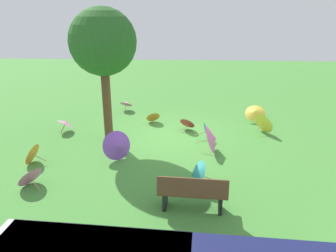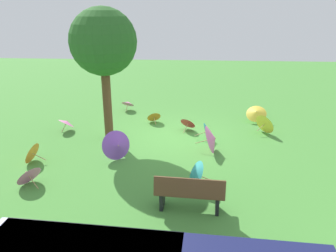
{
  "view_description": "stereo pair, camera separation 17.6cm",
  "coord_description": "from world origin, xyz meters",
  "px_view_note": "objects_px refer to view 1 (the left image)",
  "views": [
    {
      "loc": [
        -0.54,
        10.96,
        4.36
      ],
      "look_at": [
        0.12,
        0.46,
        0.6
      ],
      "focal_mm": 34.25,
      "sensor_mm": 36.0,
      "label": 1
    },
    {
      "loc": [
        -0.72,
        10.95,
        4.36
      ],
      "look_at": [
        0.12,
        0.46,
        0.6
      ],
      "focal_mm": 34.25,
      "sensor_mm": 36.0,
      "label": 2
    }
  ],
  "objects_px": {
    "park_bench": "(192,193)",
    "parasol_purple_0": "(118,146)",
    "parasol_red_0": "(188,122)",
    "parasol_orange_0": "(153,116)",
    "parasol_teal_0": "(195,174)",
    "parasol_yellow_1": "(265,123)",
    "parasol_pink_3": "(29,175)",
    "parasol_yellow_2": "(255,112)",
    "parasol_pink_1": "(127,103)",
    "parasol_teal_1": "(208,131)",
    "parasol_orange_1": "(31,154)",
    "shade_tree": "(103,43)",
    "parasol_pink_0": "(213,139)",
    "parasol_pink_4": "(66,123)"
  },
  "relations": [
    {
      "from": "parasol_yellow_2",
      "to": "park_bench",
      "type": "bearing_deg",
      "value": 67.79
    },
    {
      "from": "parasol_pink_1",
      "to": "parasol_red_0",
      "type": "height_order",
      "value": "parasol_red_0"
    },
    {
      "from": "parasol_red_0",
      "to": "parasol_teal_1",
      "type": "height_order",
      "value": "parasol_teal_1"
    },
    {
      "from": "parasol_yellow_1",
      "to": "parasol_pink_3",
      "type": "bearing_deg",
      "value": 32.19
    },
    {
      "from": "park_bench",
      "to": "parasol_orange_1",
      "type": "xyz_separation_m",
      "value": [
        4.85,
        -2.15,
        -0.13
      ]
    },
    {
      "from": "parasol_yellow_2",
      "to": "parasol_teal_1",
      "type": "relative_size",
      "value": 1.39
    },
    {
      "from": "parasol_pink_1",
      "to": "parasol_pink_4",
      "type": "bearing_deg",
      "value": 58.0
    },
    {
      "from": "parasol_red_0",
      "to": "parasol_pink_3",
      "type": "xyz_separation_m",
      "value": [
        4.15,
        4.52,
        0.0
      ]
    },
    {
      "from": "parasol_pink_4",
      "to": "parasol_pink_0",
      "type": "bearing_deg",
      "value": 164.21
    },
    {
      "from": "park_bench",
      "to": "parasol_purple_0",
      "type": "xyz_separation_m",
      "value": [
        2.28,
        -2.6,
        0.0
      ]
    },
    {
      "from": "parasol_teal_1",
      "to": "parasol_purple_0",
      "type": "bearing_deg",
      "value": 32.21
    },
    {
      "from": "parasol_pink_0",
      "to": "parasol_yellow_1",
      "type": "relative_size",
      "value": 1.09
    },
    {
      "from": "parasol_teal_0",
      "to": "parasol_purple_0",
      "type": "xyz_separation_m",
      "value": [
        2.36,
        -1.51,
        0.08
      ]
    },
    {
      "from": "parasol_orange_0",
      "to": "parasol_pink_4",
      "type": "relative_size",
      "value": 0.79
    },
    {
      "from": "parasol_yellow_2",
      "to": "parasol_pink_3",
      "type": "bearing_deg",
      "value": 39.22
    },
    {
      "from": "parasol_orange_0",
      "to": "parasol_red_0",
      "type": "relative_size",
      "value": 0.91
    },
    {
      "from": "parasol_yellow_1",
      "to": "parasol_teal_0",
      "type": "xyz_separation_m",
      "value": [
        2.72,
        4.21,
        -0.02
      ]
    },
    {
      "from": "park_bench",
      "to": "parasol_pink_0",
      "type": "height_order",
      "value": "parasol_pink_0"
    },
    {
      "from": "parasol_pink_1",
      "to": "parasol_pink_4",
      "type": "distance_m",
      "value": 3.42
    },
    {
      "from": "parasol_pink_1",
      "to": "parasol_red_0",
      "type": "bearing_deg",
      "value": 139.23
    },
    {
      "from": "parasol_teal_0",
      "to": "parasol_pink_4",
      "type": "distance_m",
      "value": 6.21
    },
    {
      "from": "parasol_orange_1",
      "to": "parasol_yellow_1",
      "type": "height_order",
      "value": "parasol_yellow_1"
    },
    {
      "from": "parasol_red_0",
      "to": "parasol_teal_0",
      "type": "relative_size",
      "value": 0.88
    },
    {
      "from": "shade_tree",
      "to": "parasol_pink_0",
      "type": "height_order",
      "value": "shade_tree"
    },
    {
      "from": "parasol_purple_0",
      "to": "parasol_pink_3",
      "type": "distance_m",
      "value": 2.67
    },
    {
      "from": "parasol_yellow_2",
      "to": "shade_tree",
      "type": "bearing_deg",
      "value": 21.14
    },
    {
      "from": "park_bench",
      "to": "parasol_teal_1",
      "type": "relative_size",
      "value": 2.31
    },
    {
      "from": "parasol_red_0",
      "to": "parasol_purple_0",
      "type": "bearing_deg",
      "value": 52.25
    },
    {
      "from": "parasol_pink_3",
      "to": "parasol_teal_1",
      "type": "relative_size",
      "value": 1.21
    },
    {
      "from": "shade_tree",
      "to": "parasol_pink_4",
      "type": "xyz_separation_m",
      "value": [
        1.81,
        -0.6,
        -3.03
      ]
    },
    {
      "from": "shade_tree",
      "to": "parasol_pink_4",
      "type": "distance_m",
      "value": 3.58
    },
    {
      "from": "parasol_orange_1",
      "to": "parasol_red_0",
      "type": "height_order",
      "value": "parasol_orange_1"
    },
    {
      "from": "park_bench",
      "to": "parasol_pink_0",
      "type": "relative_size",
      "value": 1.65
    },
    {
      "from": "parasol_teal_0",
      "to": "parasol_pink_1",
      "type": "bearing_deg",
      "value": -65.53
    },
    {
      "from": "parasol_orange_1",
      "to": "parasol_red_0",
      "type": "distance_m",
      "value": 5.71
    },
    {
      "from": "parasol_yellow_2",
      "to": "parasol_pink_1",
      "type": "bearing_deg",
      "value": -13.22
    },
    {
      "from": "parasol_yellow_2",
      "to": "parasol_teal_0",
      "type": "bearing_deg",
      "value": 64.59
    },
    {
      "from": "shade_tree",
      "to": "parasol_yellow_2",
      "type": "relative_size",
      "value": 4.65
    },
    {
      "from": "parasol_yellow_1",
      "to": "parasol_red_0",
      "type": "bearing_deg",
      "value": -1.25
    },
    {
      "from": "parasol_orange_1",
      "to": "parasol_purple_0",
      "type": "bearing_deg",
      "value": -170.1
    },
    {
      "from": "shade_tree",
      "to": "parasol_teal_1",
      "type": "distance_m",
      "value": 4.72
    },
    {
      "from": "park_bench",
      "to": "parasol_pink_1",
      "type": "distance_m",
      "value": 8.37
    },
    {
      "from": "parasol_yellow_2",
      "to": "parasol_pink_4",
      "type": "distance_m",
      "value": 7.61
    },
    {
      "from": "parasol_orange_0",
      "to": "parasol_teal_1",
      "type": "bearing_deg",
      "value": 140.85
    },
    {
      "from": "shade_tree",
      "to": "parasol_orange_0",
      "type": "xyz_separation_m",
      "value": [
        -1.4,
        -1.89,
        -3.11
      ]
    },
    {
      "from": "shade_tree",
      "to": "parasol_red_0",
      "type": "relative_size",
      "value": 6.06
    },
    {
      "from": "parasol_orange_0",
      "to": "parasol_teal_0",
      "type": "bearing_deg",
      "value": 108.01
    },
    {
      "from": "parasol_pink_0",
      "to": "parasol_pink_3",
      "type": "relative_size",
      "value": 1.16
    },
    {
      "from": "parasol_pink_1",
      "to": "parasol_red_0",
      "type": "distance_m",
      "value": 3.76
    },
    {
      "from": "park_bench",
      "to": "parasol_teal_0",
      "type": "distance_m",
      "value": 1.09
    }
  ]
}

